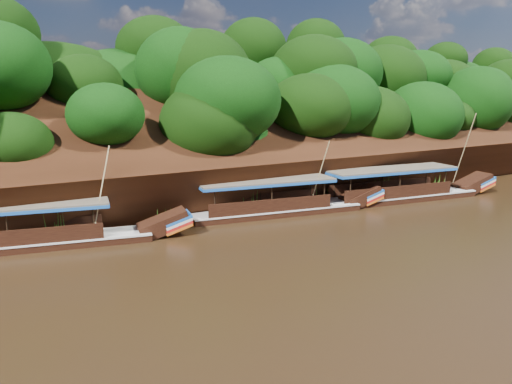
% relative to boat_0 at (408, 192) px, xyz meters
% --- Properties ---
extents(ground, '(160.00, 160.00, 0.00)m').
position_rel_boat_0_xyz_m(ground, '(-13.28, -6.61, -0.62)').
color(ground, black).
rests_on(ground, ground).
extents(riverbank, '(120.00, 30.06, 19.40)m').
position_rel_boat_0_xyz_m(riverbank, '(-13.29, 16.12, 1.27)').
color(riverbank, black).
rests_on(riverbank, ground).
extents(boat_0, '(17.04, 5.03, 7.61)m').
position_rel_boat_0_xyz_m(boat_0, '(0.00, 0.00, 0.00)').
color(boat_0, black).
rests_on(boat_0, ground).
extents(boat_1, '(15.30, 4.56, 5.87)m').
position_rel_boat_0_xyz_m(boat_1, '(-11.34, 1.24, -0.03)').
color(boat_1, black).
rests_on(boat_1, ground).
extents(boat_2, '(16.41, 5.38, 6.16)m').
position_rel_boat_0_xyz_m(boat_2, '(-27.79, 1.94, -0.04)').
color(boat_2, black).
rests_on(boat_2, ground).
extents(reeds, '(51.15, 2.31, 2.07)m').
position_rel_boat_0_xyz_m(reeds, '(-16.57, 2.78, 0.26)').
color(reeds, '#325E17').
rests_on(reeds, ground).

